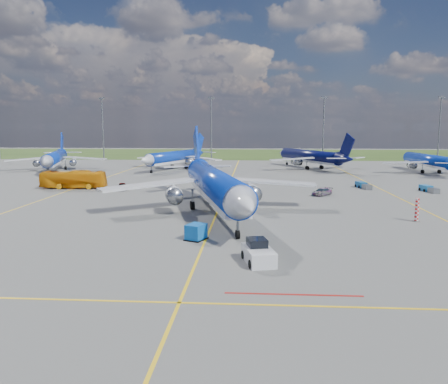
# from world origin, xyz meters

# --- Properties ---
(ground) EXTENTS (400.00, 400.00, 0.00)m
(ground) POSITION_xyz_m (0.00, 0.00, 0.00)
(ground) COLOR #51514E
(ground) RESTS_ON ground
(grass_strip) EXTENTS (400.00, 80.00, 0.01)m
(grass_strip) POSITION_xyz_m (0.00, 150.00, 0.00)
(grass_strip) COLOR #2D4719
(grass_strip) RESTS_ON ground
(taxiway_lines) EXTENTS (60.25, 160.00, 0.02)m
(taxiway_lines) POSITION_xyz_m (0.17, 27.70, 0.01)
(taxiway_lines) COLOR yellow
(taxiway_lines) RESTS_ON ground
(floodlight_masts) EXTENTS (202.20, 0.50, 22.70)m
(floodlight_masts) POSITION_xyz_m (10.00, 110.00, 12.56)
(floodlight_masts) COLOR slate
(floodlight_masts) RESTS_ON ground
(warning_post) EXTENTS (0.50, 0.50, 3.00)m
(warning_post) POSITION_xyz_m (26.00, 8.00, 1.50)
(warning_post) COLOR red
(warning_post) RESTS_ON ground
(bg_jet_nw) EXTENTS (39.20, 45.28, 10.06)m
(bg_jet_nw) POSITION_xyz_m (-49.68, 69.12, 0.00)
(bg_jet_nw) COLOR #0C32AC
(bg_jet_nw) RESTS_ON ground
(bg_jet_nnw) EXTENTS (39.66, 45.21, 9.91)m
(bg_jet_nnw) POSITION_xyz_m (-17.40, 75.97, 0.00)
(bg_jet_nnw) COLOR #0C32AC
(bg_jet_nnw) RESTS_ON ground
(bg_jet_n) EXTENTS (43.69, 48.00, 10.20)m
(bg_jet_n) POSITION_xyz_m (21.57, 80.07, 0.00)
(bg_jet_n) COLOR #070B3D
(bg_jet_n) RESTS_ON ground
(bg_jet_ne) EXTENTS (28.67, 36.60, 9.23)m
(bg_jet_ne) POSITION_xyz_m (51.46, 70.86, 0.00)
(bg_jet_ne) COLOR #0C32AC
(bg_jet_ne) RESTS_ON ground
(main_airliner) EXTENTS (44.66, 52.35, 11.82)m
(main_airliner) POSITION_xyz_m (-0.37, 12.19, 0.00)
(main_airliner) COLOR #0C32AC
(main_airliner) RESTS_ON ground
(pushback_tug) EXTENTS (3.22, 6.18, 2.05)m
(pushback_tug) POSITION_xyz_m (5.54, -10.49, 0.83)
(pushback_tug) COLOR silver
(pushback_tug) RESTS_ON ground
(uld_container) EXTENTS (2.39, 2.60, 1.68)m
(uld_container) POSITION_xyz_m (-1.04, -2.91, 0.84)
(uld_container) COLOR blue
(uld_container) RESTS_ON ground
(apron_bus) EXTENTS (12.77, 3.74, 3.51)m
(apron_bus) POSITION_xyz_m (-30.28, 34.93, 1.76)
(apron_bus) COLOR orange
(apron_bus) RESTS_ON ground
(service_car_a) EXTENTS (2.81, 4.30, 1.36)m
(service_car_a) POSITION_xyz_m (-19.99, 33.39, 0.68)
(service_car_a) COLOR #999999
(service_car_a) RESTS_ON ground
(service_car_b) EXTENTS (5.30, 4.27, 1.34)m
(service_car_b) POSITION_xyz_m (3.34, 28.77, 0.67)
(service_car_b) COLOR #999999
(service_car_b) RESTS_ON ground
(service_car_c) EXTENTS (4.42, 4.39, 1.29)m
(service_car_c) POSITION_xyz_m (17.24, 28.93, 0.64)
(service_car_c) COLOR #999999
(service_car_c) RESTS_ON ground
(baggage_tug_w) EXTENTS (2.25, 5.34, 1.16)m
(baggage_tug_w) POSITION_xyz_m (26.85, 38.82, 0.54)
(baggage_tug_w) COLOR #17558F
(baggage_tug_w) RESTS_ON ground
(baggage_tug_c) EXTENTS (1.38, 4.79, 1.07)m
(baggage_tug_c) POSITION_xyz_m (-5.53, 49.28, 0.50)
(baggage_tug_c) COLOR navy
(baggage_tug_c) RESTS_ON ground
(baggage_tug_e) EXTENTS (2.08, 5.18, 1.13)m
(baggage_tug_e) POSITION_xyz_m (37.83, 34.59, 0.53)
(baggage_tug_e) COLOR #1A62A1
(baggage_tug_e) RESTS_ON ground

